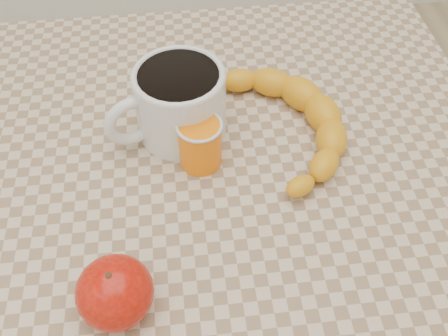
{
  "coord_description": "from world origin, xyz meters",
  "views": [
    {
      "loc": [
        -0.05,
        -0.41,
        1.27
      ],
      "look_at": [
        0.0,
        0.0,
        0.77
      ],
      "focal_mm": 40.0,
      "sensor_mm": 36.0,
      "label": 1
    }
  ],
  "objects": [
    {
      "name": "orange_juice_glass",
      "position": [
        -0.03,
        0.03,
        0.79
      ],
      "size": [
        0.06,
        0.06,
        0.07
      ],
      "color": "orange",
      "rests_on": "table"
    },
    {
      "name": "apple",
      "position": [
        -0.14,
        -0.17,
        0.79
      ],
      "size": [
        0.09,
        0.09,
        0.08
      ],
      "color": "#8F0904",
      "rests_on": "table"
    },
    {
      "name": "coffee_mug",
      "position": [
        -0.05,
        0.09,
        0.81
      ],
      "size": [
        0.19,
        0.16,
        0.11
      ],
      "color": "silver",
      "rests_on": "table"
    },
    {
      "name": "banana",
      "position": [
        0.09,
        0.07,
        0.77
      ],
      "size": [
        0.36,
        0.41,
        0.05
      ],
      "primitive_type": null,
      "rotation": [
        0.0,
        0.0,
        0.28
      ],
      "color": "orange",
      "rests_on": "table"
    },
    {
      "name": "table",
      "position": [
        0.0,
        0.0,
        0.66
      ],
      "size": [
        0.8,
        0.8,
        0.75
      ],
      "color": "#C7AF8D",
      "rests_on": "ground"
    }
  ]
}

